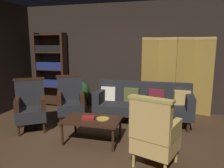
# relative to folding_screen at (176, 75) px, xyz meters

# --- Properties ---
(ground_plane) EXTENTS (10.00, 10.00, 0.00)m
(ground_plane) POSITION_rel_folding_screen_xyz_m (-1.26, -2.28, -0.99)
(ground_plane) COLOR #3D2819
(back_wall) EXTENTS (7.20, 0.10, 2.80)m
(back_wall) POSITION_rel_folding_screen_xyz_m (-1.26, 0.17, 0.41)
(back_wall) COLOR black
(back_wall) RESTS_ON ground_plane
(folding_screen) EXTENTS (1.72, 0.25, 1.90)m
(folding_screen) POSITION_rel_folding_screen_xyz_m (0.00, 0.00, 0.00)
(folding_screen) COLOR olive
(folding_screen) RESTS_ON ground_plane
(bookshelf) EXTENTS (0.90, 0.32, 2.05)m
(bookshelf) POSITION_rel_folding_screen_xyz_m (-3.41, -0.08, 0.09)
(bookshelf) COLOR black
(bookshelf) RESTS_ON ground_plane
(velvet_couch) EXTENTS (2.12, 0.78, 0.88)m
(velvet_couch) POSITION_rel_folding_screen_xyz_m (-0.71, -0.82, -0.53)
(velvet_couch) COLOR black
(velvet_couch) RESTS_ON ground_plane
(coffee_table) EXTENTS (1.00, 0.64, 0.42)m
(coffee_table) POSITION_rel_folding_screen_xyz_m (-1.46, -2.10, -0.61)
(coffee_table) COLOR black
(coffee_table) RESTS_ON ground_plane
(armchair_gilt_accent) EXTENTS (0.74, 0.73, 1.04)m
(armchair_gilt_accent) POSITION_rel_folding_screen_xyz_m (-0.35, -2.63, -0.50)
(armchair_gilt_accent) COLOR tan
(armchair_gilt_accent) RESTS_ON ground_plane
(armchair_wing_left) EXTENTS (0.78, 0.78, 1.04)m
(armchair_wing_left) POSITION_rel_folding_screen_xyz_m (-2.28, -1.24, -0.50)
(armchair_wing_left) COLOR black
(armchair_wing_left) RESTS_ON ground_plane
(armchair_wing_right) EXTENTS (0.80, 0.80, 1.04)m
(armchair_wing_right) POSITION_rel_folding_screen_xyz_m (-2.86, -1.86, -0.50)
(armchair_wing_right) COLOR black
(armchair_wing_right) RESTS_ON ground_plane
(potted_plant) EXTENTS (0.47, 0.47, 0.76)m
(potted_plant) POSITION_rel_folding_screen_xyz_m (-2.44, -0.29, -0.55)
(potted_plant) COLOR brown
(potted_plant) RESTS_ON ground_plane
(book_red_leather) EXTENTS (0.25, 0.22, 0.04)m
(book_red_leather) POSITION_rel_folding_screen_xyz_m (-1.53, -2.10, -0.55)
(book_red_leather) COLOR maroon
(book_red_leather) RESTS_ON coffee_table
(brass_tray) EXTENTS (0.23, 0.23, 0.02)m
(brass_tray) POSITION_rel_folding_screen_xyz_m (-1.27, -2.05, -0.56)
(brass_tray) COLOR gold
(brass_tray) RESTS_ON coffee_table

